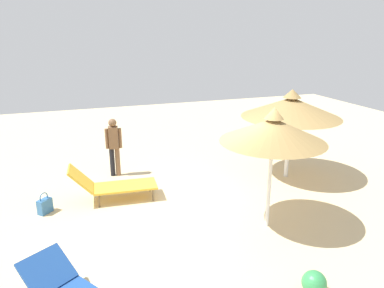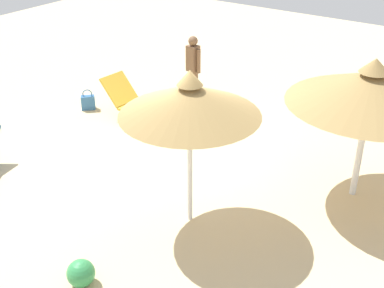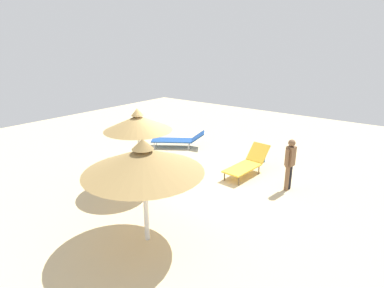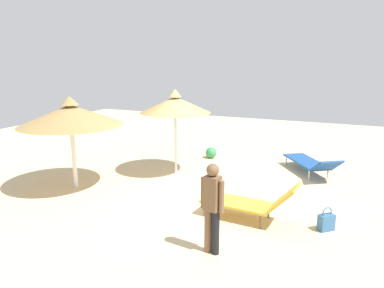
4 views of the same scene
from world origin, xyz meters
TOP-DOWN VIEW (x-y plane):
  - ground at (0.00, 0.00)m, footprint 24.00×24.00m
  - parasol_umbrella_far_right at (1.14, -2.92)m, footprint 2.56×2.56m
  - parasol_umbrella_near_right at (-1.00, -1.08)m, footprint 2.01×2.01m
  - lounge_chair_edge at (1.21, 1.74)m, footprint 0.82×2.01m
  - person_standing_front at (2.72, 1.45)m, footprint 0.26×0.43m
  - handbag at (1.06, 3.19)m, footprint 0.33×0.34m
  - beach_ball at (-2.98, -0.72)m, footprint 0.37×0.37m

SIDE VIEW (x-z plane):
  - ground at x=0.00m, z-range -0.10..0.00m
  - handbag at x=1.06m, z-range -0.07..0.42m
  - beach_ball at x=-2.98m, z-range 0.00..0.37m
  - lounge_chair_edge at x=1.21m, z-range -0.04..0.86m
  - person_standing_front at x=2.72m, z-range 0.10..1.69m
  - parasol_umbrella_far_right at x=1.14m, z-range 0.72..3.10m
  - parasol_umbrella_near_right at x=-1.00m, z-range 0.79..3.25m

